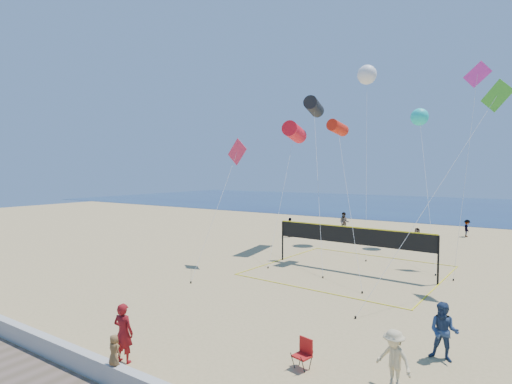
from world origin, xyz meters
The scene contains 21 objects.
ground centered at (0.00, 0.00, 0.00)m, with size 120.00×120.00×0.00m, color tan.
ocean centered at (0.00, 62.00, 0.01)m, with size 140.00×50.00×0.03m, color #101E4D.
seawall centered at (0.00, -3.00, 0.30)m, with size 32.00×0.30×0.60m, color #B3B3AE.
woman centered at (-1.55, -1.97, 0.91)m, with size 0.66×0.43×1.81m, color maroon.
toddler centered at (-0.60, -3.02, 1.01)m, with size 0.40×0.26×0.83m, color brown.
bystander_a centered at (6.56, 3.48, 0.90)m, with size 0.87×0.68×1.79m, color navy.
bystander_b centered at (5.69, 1.01, 0.80)m, with size 1.03×0.59×1.59m, color #CDB989.
far_person_0 centered at (-8.32, 21.15, 0.85)m, with size 1.00×0.41×1.70m, color gray.
far_person_1 centered at (2.01, 22.51, 0.73)m, with size 1.35×0.43×1.45m, color gray.
far_person_3 centered at (-5.28, 26.34, 0.95)m, with size 0.93×0.72×1.90m, color gray.
far_person_4 centered at (4.75, 29.77, 0.76)m, with size 0.98×0.56×1.52m, color gray.
camp_chair centered at (3.20, 0.68, 0.49)m, with size 0.56×0.67×0.98m.
volleyball_net centered at (0.33, 12.59, 1.79)m, with size 10.31×10.17×2.59m.
kite_0 centered at (-5.24, 16.09, 8.61)m, with size 2.07×7.11×9.34m.
kite_1 centered at (-4.98, 18.79, 10.77)m, with size 5.43×10.01×11.47m.
kite_2 centered at (-1.39, 14.70, 8.57)m, with size 4.18×6.99×9.08m.
kite_3 centered at (-6.15, 10.08, 6.65)m, with size 1.66×5.02×7.82m.
kite_4 centered at (7.10, 12.03, 8.71)m, with size 5.01×7.56×10.13m.
kite_5 centered at (6.10, 17.76, 10.85)m, with size 1.55×4.82×12.43m.
kite_6 centered at (-1.95, 22.16, 13.48)m, with size 3.22×7.67×14.25m.
kite_7 centered at (1.97, 22.75, 9.92)m, with size 3.43×9.40×10.58m.
Camera 1 is at (8.29, -9.67, 5.80)m, focal length 28.00 mm.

